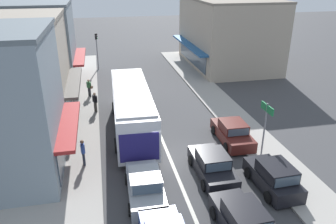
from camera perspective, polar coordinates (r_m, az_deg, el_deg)
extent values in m
plane|color=#3F3F42|center=(20.57, 0.29, -7.96)|extent=(140.00, 140.00, 0.00)
cube|color=silver|center=(24.01, -1.75, -3.10)|extent=(0.20, 28.00, 0.01)
cube|color=#A39E96|center=(25.67, -17.70, -2.29)|extent=(5.20, 44.00, 0.14)
cube|color=#A39E96|center=(27.37, 10.35, 0.07)|extent=(2.80, 44.00, 0.12)
cube|color=maroon|center=(19.37, -17.02, -2.09)|extent=(1.10, 6.56, 0.20)
cube|color=#425160|center=(19.99, -17.79, -5.56)|extent=(0.06, 5.70, 1.80)
cube|color=beige|center=(27.21, -25.44, 6.44)|extent=(7.59, 8.46, 7.64)
cube|color=#4C4742|center=(26.84, -16.21, 5.07)|extent=(1.10, 7.78, 0.20)
cube|color=#425160|center=(27.29, -16.78, 2.40)|extent=(0.06, 6.77, 1.80)
cube|color=gray|center=(26.49, -26.94, 14.58)|extent=(7.75, 8.46, 0.24)
cube|color=#84939E|center=(35.27, -22.70, 10.49)|extent=(7.98, 8.17, 7.85)
cube|color=maroon|center=(34.99, -15.18, 9.31)|extent=(1.10, 7.52, 0.20)
cube|color=#425160|center=(35.33, -15.64, 7.21)|extent=(0.06, 6.54, 1.80)
cube|color=slate|center=(34.72, -23.76, 16.98)|extent=(8.14, 8.17, 0.24)
cube|color=#B2A38E|center=(40.88, 10.36, 13.27)|extent=(8.65, 13.28, 7.65)
cube|color=#23568E|center=(39.56, 3.67, 11.61)|extent=(1.10, 12.22, 0.20)
cube|color=#425160|center=(39.96, 4.21, 9.80)|extent=(0.06, 10.63, 1.80)
cube|color=silver|center=(23.37, -6.32, 0.72)|extent=(2.84, 10.87, 2.70)
cube|color=#425160|center=(23.22, -6.36, 1.64)|extent=(2.87, 10.44, 0.90)
cube|color=navy|center=(18.57, -5.00, -6.19)|extent=(2.25, 0.13, 1.76)
cube|color=#A8A8AC|center=(22.87, -6.47, 3.98)|extent=(2.69, 10.01, 0.12)
cylinder|color=black|center=(26.91, -9.40, 0.71)|extent=(0.29, 0.97, 0.96)
cylinder|color=black|center=(27.03, -4.10, 1.07)|extent=(0.29, 0.97, 0.96)
cylinder|color=black|center=(21.20, -8.93, -5.75)|extent=(0.29, 0.97, 0.96)
cylinder|color=black|center=(21.35, -2.19, -5.24)|extent=(0.29, 0.97, 0.96)
cube|color=black|center=(15.51, 12.61, -18.28)|extent=(1.82, 3.78, 0.76)
cube|color=black|center=(14.86, 13.39, -16.96)|extent=(1.61, 1.97, 0.64)
cube|color=#425160|center=(15.51, 11.70, -14.80)|extent=(1.40, 0.13, 0.54)
cylinder|color=black|center=(16.10, 7.98, -17.03)|extent=(0.21, 0.63, 0.62)
cylinder|color=black|center=(16.70, 13.39, -15.80)|extent=(0.21, 0.63, 0.62)
cube|color=#425160|center=(14.25, -0.96, -18.53)|extent=(1.44, 0.08, 0.51)
cube|color=#9EA3A8|center=(17.14, -4.01, -13.12)|extent=(1.85, 4.25, 0.72)
cube|color=#9EA3A8|center=(16.68, -4.03, -11.50)|extent=(1.61, 1.85, 0.60)
cube|color=#425160|center=(17.44, -4.38, -9.79)|extent=(1.44, 0.10, 0.51)
cube|color=#425160|center=(15.94, -3.64, -13.36)|extent=(1.41, 0.10, 0.48)
cylinder|color=black|center=(18.24, -7.19, -11.53)|extent=(0.20, 0.63, 0.62)
cylinder|color=black|center=(18.36, -1.73, -11.06)|extent=(0.20, 0.63, 0.62)
cylinder|color=black|center=(16.23, -6.60, -16.55)|extent=(0.20, 0.63, 0.62)
cylinder|color=black|center=(16.37, -0.34, -15.97)|extent=(0.20, 0.63, 0.62)
cube|color=black|center=(18.86, 7.64, -9.55)|extent=(1.73, 4.20, 0.72)
cube|color=black|center=(18.43, 7.85, -7.99)|extent=(1.56, 1.80, 0.60)
cube|color=#425160|center=(19.17, 6.94, -6.60)|extent=(1.44, 0.06, 0.51)
cube|color=#425160|center=(17.70, 8.85, -9.48)|extent=(1.40, 0.06, 0.48)
cylinder|color=black|center=(19.74, 4.02, -8.43)|extent=(0.18, 0.62, 0.62)
cylinder|color=black|center=(20.23, 8.75, -7.82)|extent=(0.18, 0.62, 0.62)
cylinder|color=black|center=(17.74, 6.29, -12.59)|extent=(0.18, 0.62, 0.62)
cylinder|color=black|center=(18.29, 11.53, -11.75)|extent=(0.18, 0.62, 0.62)
cube|color=black|center=(18.60, 17.68, -11.05)|extent=(1.75, 3.75, 0.76)
cube|color=black|center=(18.02, 18.43, -9.70)|extent=(1.58, 1.94, 0.64)
cube|color=#425160|center=(18.70, 16.91, -8.19)|extent=(1.40, 0.10, 0.54)
cube|color=#425160|center=(17.35, 20.09, -11.33)|extent=(1.37, 0.10, 0.51)
cylinder|color=black|center=(19.13, 13.78, -10.26)|extent=(0.20, 0.63, 0.62)
cylinder|color=black|center=(19.88, 18.06, -9.42)|extent=(0.20, 0.63, 0.62)
cylinder|color=black|center=(17.58, 17.08, -14.02)|extent=(0.20, 0.63, 0.62)
cylinder|color=black|center=(18.39, 21.62, -12.90)|extent=(0.20, 0.63, 0.62)
cube|color=#561E19|center=(22.64, 11.08, -3.86)|extent=(1.79, 4.23, 0.72)
cube|color=#561E19|center=(22.26, 11.30, -2.46)|extent=(1.59, 1.83, 0.60)
cube|color=#425160|center=(23.03, 10.46, -1.49)|extent=(1.44, 0.08, 0.51)
cube|color=#425160|center=(21.51, 12.20, -3.50)|extent=(1.40, 0.08, 0.48)
cylinder|color=black|center=(23.49, 7.97, -3.13)|extent=(0.19, 0.62, 0.62)
cylinder|color=black|center=(24.07, 11.86, -2.74)|extent=(0.19, 0.62, 0.62)
cylinder|color=black|center=(21.40, 10.11, -6.06)|extent=(0.19, 0.62, 0.62)
cylinder|color=black|center=(22.04, 14.32, -5.54)|extent=(0.19, 0.62, 0.62)
cylinder|color=gray|center=(39.61, -12.25, 10.26)|extent=(0.12, 0.12, 4.20)
cube|color=black|center=(39.26, -12.47, 12.75)|extent=(0.24, 0.24, 0.68)
sphere|color=black|center=(39.22, -12.29, 13.09)|extent=(0.13, 0.13, 0.13)
sphere|color=black|center=(39.26, -12.26, 12.78)|extent=(0.13, 0.13, 0.13)
sphere|color=green|center=(39.30, -12.23, 12.46)|extent=(0.13, 0.13, 0.13)
cylinder|color=gray|center=(20.61, 16.39, -3.22)|extent=(0.10, 0.10, 3.60)
cube|color=#19753D|center=(20.00, 16.90, 0.61)|extent=(0.08, 1.40, 0.44)
cube|color=white|center=(20.02, 17.01, 0.62)|extent=(0.01, 1.10, 0.10)
cylinder|color=#333338|center=(30.75, -13.62, 3.41)|extent=(0.14, 0.14, 0.84)
cylinder|color=#333338|center=(30.62, -13.39, 3.35)|extent=(0.14, 0.14, 0.84)
cube|color=#478951|center=(30.46, -13.63, 4.62)|extent=(0.41, 0.41, 0.56)
sphere|color=tan|center=(30.34, -13.70, 5.33)|extent=(0.22, 0.22, 0.22)
cylinder|color=#478951|center=(30.64, -13.93, 4.69)|extent=(0.09, 0.09, 0.54)
cylinder|color=#478951|center=(30.29, -13.32, 4.54)|extent=(0.09, 0.09, 0.54)
cube|color=brown|center=(30.31, -13.17, 4.21)|extent=(0.24, 0.24, 0.22)
cylinder|color=#4C4742|center=(27.28, -12.62, 0.94)|extent=(0.14, 0.14, 0.84)
cylinder|color=#4C4742|center=(27.15, -12.39, 0.85)|extent=(0.14, 0.14, 0.84)
cube|color=black|center=(26.96, -12.63, 2.27)|extent=(0.39, 0.42, 0.56)
sphere|color=tan|center=(26.83, -12.71, 3.07)|extent=(0.22, 0.22, 0.22)
cylinder|color=black|center=(27.15, -12.94, 2.39)|extent=(0.09, 0.09, 0.54)
cylinder|color=black|center=(26.78, -12.32, 2.16)|extent=(0.09, 0.09, 0.54)
cylinder|color=#232838|center=(20.11, -14.48, -7.72)|extent=(0.14, 0.14, 0.84)
cylinder|color=#232838|center=(19.96, -14.41, -7.97)|extent=(0.14, 0.14, 0.84)
cube|color=#3351A8|center=(19.69, -14.65, -6.09)|extent=(0.27, 0.39, 0.56)
sphere|color=brown|center=(19.50, -14.76, -5.07)|extent=(0.22, 0.22, 0.22)
cylinder|color=#3351A8|center=(19.90, -14.73, -5.77)|extent=(0.09, 0.09, 0.54)
cylinder|color=#3351A8|center=(19.48, -14.56, -6.42)|extent=(0.09, 0.09, 0.54)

